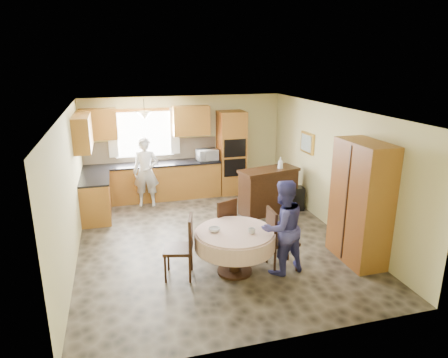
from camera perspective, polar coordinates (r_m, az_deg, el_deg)
name	(u,v)px	position (r m, az deg, el deg)	size (l,w,h in m)	color
floor	(214,240)	(7.84, -1.50, -8.71)	(5.00, 6.00, 0.01)	brown
ceiling	(212,111)	(7.12, -1.66, 9.74)	(5.00, 6.00, 0.01)	white
wall_back	(185,146)	(10.23, -5.64, 4.76)	(5.00, 0.02, 2.50)	#D1C886
wall_front	(275,251)	(4.73, 7.35, -10.13)	(5.00, 0.02, 2.50)	#D1C886
wall_left	(70,190)	(7.24, -21.18, -1.46)	(0.02, 6.00, 2.50)	#D1C886
wall_right	(334,169)	(8.32, 15.39, 1.39)	(0.02, 6.00, 2.50)	#D1C886
window	(144,134)	(10.03, -11.34, 6.31)	(1.40, 0.03, 1.10)	white
curtain_left	(112,134)	(9.95, -15.66, 6.22)	(0.22, 0.02, 1.15)	white
curtain_right	(175,131)	(10.05, -7.05, 6.82)	(0.22, 0.02, 1.15)	white
base_cab_back	(154,182)	(10.04, -9.98, -0.43)	(3.30, 0.60, 0.88)	#BF8633
counter_back	(153,164)	(9.92, -10.12, 2.11)	(3.30, 0.64, 0.04)	black
base_cab_left	(96,199)	(9.17, -17.83, -2.70)	(0.60, 1.20, 0.88)	#BF8633
counter_left	(94,179)	(9.03, -18.09, 0.05)	(0.64, 1.20, 0.04)	black
backsplash	(151,150)	(10.13, -10.36, 4.04)	(3.30, 0.02, 0.55)	#C4AC8A
wall_cab_left	(98,124)	(9.82, -17.54, 7.47)	(0.85, 0.33, 0.72)	#B97A2E
wall_cab_right	(191,120)	(9.98, -4.72, 8.33)	(0.90, 0.33, 0.72)	#B97A2E
wall_cab_side	(83,132)	(8.81, -19.56, 6.28)	(0.33, 1.20, 0.72)	#B97A2E
oven_tower	(231,153)	(10.23, 1.06, 3.75)	(0.66, 0.62, 2.12)	#BF8633
oven_upper	(235,148)	(9.90, 1.59, 4.42)	(0.56, 0.01, 0.45)	black
oven_lower	(235,168)	(10.02, 1.56, 1.63)	(0.56, 0.01, 0.45)	black
pendant	(145,115)	(9.47, -11.29, 8.89)	(0.36, 0.36, 0.18)	beige
sideboard	(268,192)	(9.07, 6.33, -1.89)	(1.35, 0.56, 0.96)	#381E0F
space_heater	(294,199)	(9.37, 10.03, -2.76)	(0.40, 0.28, 0.55)	black
cupboard	(361,203)	(7.12, 18.93, -3.23)	(0.55, 1.10, 2.10)	#BF8633
dining_table	(235,240)	(6.50, 1.56, -8.71)	(1.30, 1.30, 0.74)	#381E0F
chair_left	(183,244)	(6.42, -5.81, -9.22)	(0.55, 0.55, 1.03)	#381E0F
chair_back	(223,222)	(7.20, -0.14, -6.22)	(0.57, 0.57, 1.01)	#381E0F
chair_right	(278,236)	(6.70, 7.69, -8.05)	(0.47, 0.47, 1.04)	#381E0F
framed_picture	(307,143)	(9.20, 11.79, 5.08)	(0.06, 0.56, 0.47)	gold
microwave	(207,155)	(10.04, -2.41, 3.47)	(0.50, 0.34, 0.28)	silver
person_sink	(146,172)	(9.54, -11.08, 0.98)	(0.60, 0.40, 1.65)	silver
person_dining	(282,227)	(6.51, 8.34, -6.84)	(0.77, 0.60, 1.58)	#3D3C84
bowl_sideboard	(256,172)	(8.82, 4.65, 1.06)	(0.22, 0.22, 0.05)	#B2B2B2
bottle_sideboard	(280,164)	(8.99, 8.06, 2.12)	(0.12, 0.12, 0.32)	silver
cup_table	(252,231)	(6.33, 3.97, -7.41)	(0.11, 0.11, 0.09)	#B2B2B2
bowl_table	(214,230)	(6.40, -1.39, -7.25)	(0.19, 0.19, 0.06)	#B2B2B2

